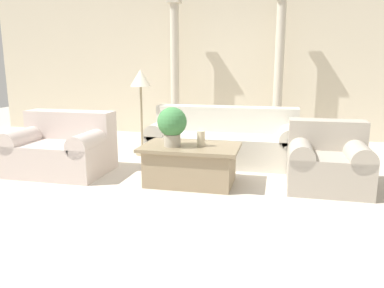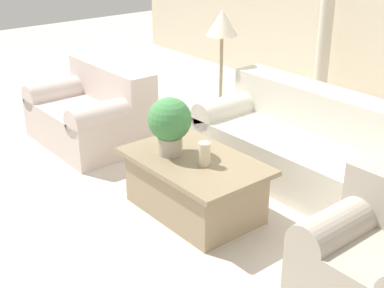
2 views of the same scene
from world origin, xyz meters
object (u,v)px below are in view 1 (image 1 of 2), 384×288
Objects in this scene: floor_lamp at (141,84)px; armchair at (327,160)px; potted_plant at (172,124)px; loveseat at (62,147)px; sofa_long at (224,140)px; coffee_table at (191,164)px.

floor_lamp reaches higher than armchair.
potted_plant is 1.67m from floor_lamp.
loveseat is 2.66× the size of potted_plant.
potted_plant is at bearing -7.04° from loveseat.
sofa_long is 1.18m from coffee_table.
loveseat is 0.92× the size of floor_lamp.
loveseat is 1.57m from floor_lamp.
floor_lamp reaches higher than coffee_table.
loveseat is 1.66m from potted_plant.
potted_plant is at bearing -169.68° from armchair.
sofa_long is 2.39× the size of armchair.
potted_plant is (1.60, -0.20, 0.41)m from loveseat.
potted_plant is (-0.44, -1.24, 0.42)m from sofa_long.
sofa_long is 1.38m from potted_plant.
loveseat reaches higher than coffee_table.
floor_lamp is at bearing 58.63° from loveseat.
loveseat is 1.07× the size of coffee_table.
armchair is at bearing 2.21° from loveseat.
sofa_long is 1.57m from floor_lamp.
potted_plant is at bearing -157.04° from coffee_table.
loveseat is 1.81m from coffee_table.
sofa_long is 1.85× the size of coffee_table.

